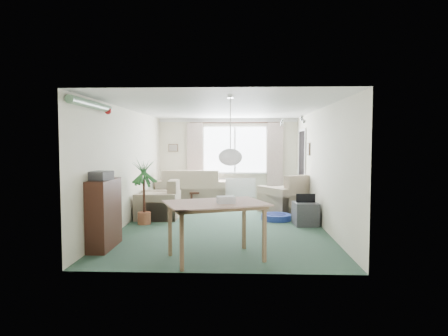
{
  "coord_description": "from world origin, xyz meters",
  "views": [
    {
      "loc": [
        0.35,
        -8.34,
        1.7
      ],
      "look_at": [
        0.0,
        0.3,
        1.15
      ],
      "focal_mm": 32.0,
      "sensor_mm": 36.0,
      "label": 1
    }
  ],
  "objects_px": {
    "dining_table": "(216,231)",
    "tv_cube": "(305,214)",
    "sofa": "(192,186)",
    "armchair_left": "(158,199)",
    "bookshelf": "(104,214)",
    "houseplant": "(144,192)",
    "pet_bed": "(276,217)",
    "coffee_table": "(203,198)",
    "armchair_corner": "(286,193)"
  },
  "relations": [
    {
      "from": "houseplant",
      "to": "armchair_corner",
      "type": "bearing_deg",
      "value": 26.54
    },
    {
      "from": "armchair_left",
      "to": "sofa",
      "type": "bearing_deg",
      "value": 166.61
    },
    {
      "from": "dining_table",
      "to": "pet_bed",
      "type": "xyz_separation_m",
      "value": [
        1.15,
        2.98,
        -0.34
      ]
    },
    {
      "from": "armchair_left",
      "to": "dining_table",
      "type": "distance_m",
      "value": 3.46
    },
    {
      "from": "houseplant",
      "to": "pet_bed",
      "type": "distance_m",
      "value": 2.91
    },
    {
      "from": "coffee_table",
      "to": "dining_table",
      "type": "bearing_deg",
      "value": -82.74
    },
    {
      "from": "dining_table",
      "to": "tv_cube",
      "type": "bearing_deg",
      "value": 55.38
    },
    {
      "from": "armchair_corner",
      "to": "armchair_left",
      "type": "bearing_deg",
      "value": -17.35
    },
    {
      "from": "houseplant",
      "to": "dining_table",
      "type": "xyz_separation_m",
      "value": [
        1.65,
        -2.43,
        -0.27
      ]
    },
    {
      "from": "sofa",
      "to": "pet_bed",
      "type": "height_order",
      "value": "sofa"
    },
    {
      "from": "coffee_table",
      "to": "pet_bed",
      "type": "bearing_deg",
      "value": -49.99
    },
    {
      "from": "armchair_left",
      "to": "bookshelf",
      "type": "height_order",
      "value": "bookshelf"
    },
    {
      "from": "bookshelf",
      "to": "tv_cube",
      "type": "distance_m",
      "value": 4.04
    },
    {
      "from": "tv_cube",
      "to": "sofa",
      "type": "bearing_deg",
      "value": 129.07
    },
    {
      "from": "houseplant",
      "to": "tv_cube",
      "type": "height_order",
      "value": "houseplant"
    },
    {
      "from": "armchair_left",
      "to": "houseplant",
      "type": "relative_size",
      "value": 0.71
    },
    {
      "from": "tv_cube",
      "to": "armchair_left",
      "type": "bearing_deg",
      "value": 164.3
    },
    {
      "from": "armchair_left",
      "to": "coffee_table",
      "type": "xyz_separation_m",
      "value": [
        0.84,
        2.0,
        -0.24
      ]
    },
    {
      "from": "sofa",
      "to": "tv_cube",
      "type": "height_order",
      "value": "sofa"
    },
    {
      "from": "armchair_left",
      "to": "pet_bed",
      "type": "bearing_deg",
      "value": 85.98
    },
    {
      "from": "armchair_corner",
      "to": "bookshelf",
      "type": "relative_size",
      "value": 0.94
    },
    {
      "from": "houseplant",
      "to": "armchair_left",
      "type": "bearing_deg",
      "value": 77.81
    },
    {
      "from": "armchair_corner",
      "to": "houseplant",
      "type": "relative_size",
      "value": 0.77
    },
    {
      "from": "armchair_left",
      "to": "tv_cube",
      "type": "xyz_separation_m",
      "value": [
        3.2,
        -0.66,
        -0.19
      ]
    },
    {
      "from": "armchair_left",
      "to": "tv_cube",
      "type": "relative_size",
      "value": 1.85
    },
    {
      "from": "dining_table",
      "to": "armchair_left",
      "type": "bearing_deg",
      "value": 115.59
    },
    {
      "from": "coffee_table",
      "to": "bookshelf",
      "type": "relative_size",
      "value": 0.75
    },
    {
      "from": "houseplant",
      "to": "sofa",
      "type": "bearing_deg",
      "value": 77.52
    },
    {
      "from": "tv_cube",
      "to": "pet_bed",
      "type": "distance_m",
      "value": 0.77
    },
    {
      "from": "bookshelf",
      "to": "houseplant",
      "type": "xyz_separation_m",
      "value": [
        0.19,
        1.89,
        0.12
      ]
    },
    {
      "from": "armchair_corner",
      "to": "houseplant",
      "type": "distance_m",
      "value": 3.5
    },
    {
      "from": "tv_cube",
      "to": "houseplant",
      "type": "bearing_deg",
      "value": 176.54
    },
    {
      "from": "sofa",
      "to": "armchair_corner",
      "type": "xyz_separation_m",
      "value": [
        2.48,
        -1.36,
        -0.01
      ]
    },
    {
      "from": "armchair_left",
      "to": "bookshelf",
      "type": "xyz_separation_m",
      "value": [
        -0.34,
        -2.58,
        0.13
      ]
    },
    {
      "from": "coffee_table",
      "to": "houseplant",
      "type": "distance_m",
      "value": 2.91
    },
    {
      "from": "armchair_left",
      "to": "pet_bed",
      "type": "distance_m",
      "value": 2.67
    },
    {
      "from": "dining_table",
      "to": "coffee_table",
      "type": "bearing_deg",
      "value": 97.26
    },
    {
      "from": "coffee_table",
      "to": "pet_bed",
      "type": "xyz_separation_m",
      "value": [
        1.8,
        -2.15,
        -0.12
      ]
    },
    {
      "from": "sofa",
      "to": "bookshelf",
      "type": "bearing_deg",
      "value": 78.94
    },
    {
      "from": "houseplant",
      "to": "tv_cube",
      "type": "bearing_deg",
      "value": 0.63
    },
    {
      "from": "armchair_left",
      "to": "dining_table",
      "type": "relative_size",
      "value": 0.74
    },
    {
      "from": "pet_bed",
      "to": "coffee_table",
      "type": "bearing_deg",
      "value": 130.01
    },
    {
      "from": "sofa",
      "to": "tv_cube",
      "type": "xyz_separation_m",
      "value": [
        2.7,
        -2.88,
        -0.24
      ]
    },
    {
      "from": "armchair_corner",
      "to": "bookshelf",
      "type": "bearing_deg",
      "value": 12.54
    },
    {
      "from": "sofa",
      "to": "dining_table",
      "type": "xyz_separation_m",
      "value": [
        1.0,
        -5.35,
        -0.07
      ]
    },
    {
      "from": "dining_table",
      "to": "pet_bed",
      "type": "distance_m",
      "value": 3.21
    },
    {
      "from": "sofa",
      "to": "tv_cube",
      "type": "bearing_deg",
      "value": 131.97
    },
    {
      "from": "coffee_table",
      "to": "houseplant",
      "type": "relative_size",
      "value": 0.61
    },
    {
      "from": "armchair_corner",
      "to": "coffee_table",
      "type": "height_order",
      "value": "armchair_corner"
    },
    {
      "from": "sofa",
      "to": "dining_table",
      "type": "distance_m",
      "value": 5.44
    }
  ]
}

